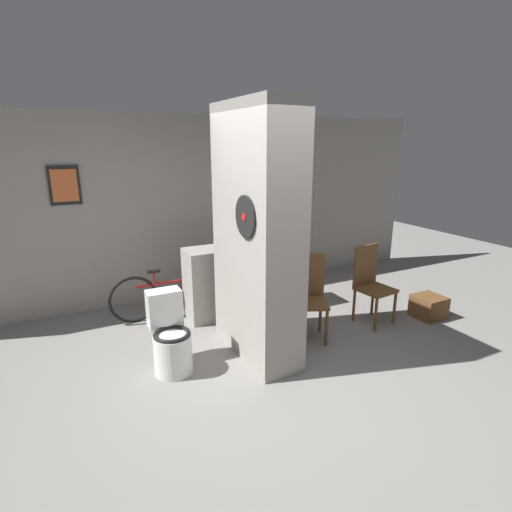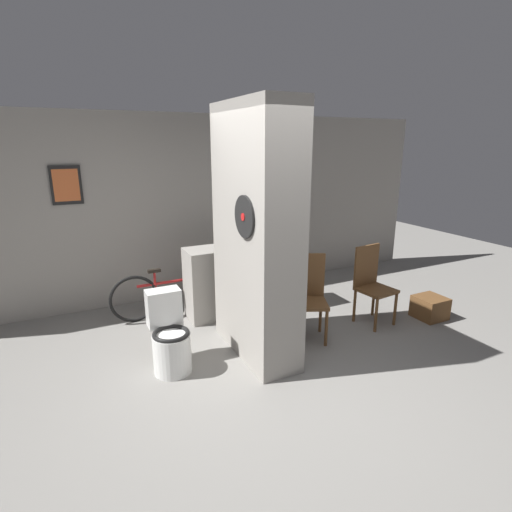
{
  "view_description": "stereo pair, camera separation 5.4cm",
  "coord_description": "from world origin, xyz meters",
  "px_view_note": "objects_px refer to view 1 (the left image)",
  "views": [
    {
      "loc": [
        -1.73,
        -2.91,
        2.22
      ],
      "look_at": [
        0.26,
        1.03,
        0.95
      ],
      "focal_mm": 28.0,
      "sensor_mm": 36.0,
      "label": 1
    },
    {
      "loc": [
        -1.68,
        -2.93,
        2.22
      ],
      "look_at": [
        0.26,
        1.03,
        0.95
      ],
      "focal_mm": 28.0,
      "sensor_mm": 36.0,
      "label": 2
    }
  ],
  "objects_px": {
    "chair_near_pillar": "(308,293)",
    "chair_by_doorway": "(371,281)",
    "toilet": "(170,339)",
    "bottle_tall": "(245,236)",
    "bicycle": "(176,291)"
  },
  "relations": [
    {
      "from": "toilet",
      "to": "bicycle",
      "type": "distance_m",
      "value": 1.34
    },
    {
      "from": "chair_by_doorway",
      "to": "toilet",
      "type": "bearing_deg",
      "value": 172.92
    },
    {
      "from": "chair_near_pillar",
      "to": "bottle_tall",
      "type": "xyz_separation_m",
      "value": [
        -0.31,
        1.03,
        0.5
      ]
    },
    {
      "from": "bicycle",
      "to": "chair_near_pillar",
      "type": "bearing_deg",
      "value": -46.71
    },
    {
      "from": "chair_near_pillar",
      "to": "chair_by_doorway",
      "type": "height_order",
      "value": "same"
    },
    {
      "from": "chair_by_doorway",
      "to": "chair_near_pillar",
      "type": "bearing_deg",
      "value": 172.71
    },
    {
      "from": "toilet",
      "to": "chair_by_doorway",
      "type": "bearing_deg",
      "value": -0.44
    },
    {
      "from": "toilet",
      "to": "bottle_tall",
      "type": "xyz_separation_m",
      "value": [
        1.32,
        1.02,
        0.7
      ]
    },
    {
      "from": "bottle_tall",
      "to": "bicycle",
      "type": "bearing_deg",
      "value": 164.44
    },
    {
      "from": "chair_near_pillar",
      "to": "chair_by_doorway",
      "type": "bearing_deg",
      "value": 23.72
    },
    {
      "from": "toilet",
      "to": "bicycle",
      "type": "xyz_separation_m",
      "value": [
        0.42,
        1.27,
        -0.01
      ]
    },
    {
      "from": "toilet",
      "to": "bicycle",
      "type": "relative_size",
      "value": 0.46
    },
    {
      "from": "toilet",
      "to": "chair_near_pillar",
      "type": "height_order",
      "value": "chair_near_pillar"
    },
    {
      "from": "chair_by_doorway",
      "to": "bicycle",
      "type": "xyz_separation_m",
      "value": [
        -2.14,
        1.29,
        -0.21
      ]
    },
    {
      "from": "toilet",
      "to": "bicycle",
      "type": "height_order",
      "value": "toilet"
    }
  ]
}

